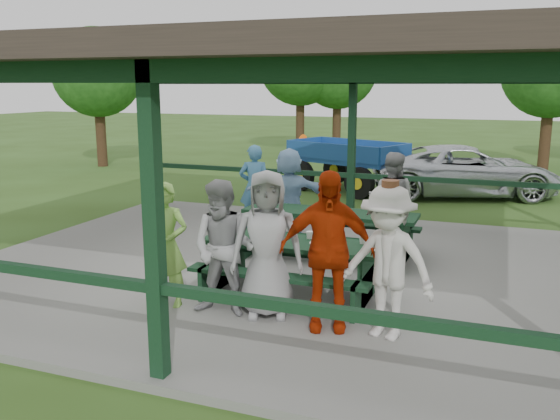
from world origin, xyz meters
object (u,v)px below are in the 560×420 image
at_px(picnic_table_near, 291,261).
at_px(spectator_grey, 391,201).
at_px(contestant_red, 327,251).
at_px(pickup_truck, 465,171).
at_px(farm_trailer, 347,165).
at_px(contestant_grey_mid, 267,244).
at_px(spectator_lblue, 289,194).
at_px(picnic_table_far, 329,227).
at_px(contestant_green, 166,245).
at_px(contestant_grey_left, 224,249).
at_px(spectator_blue, 255,187).
at_px(contestant_white_fedora, 387,262).

relative_size(picnic_table_near, spectator_grey, 1.43).
bearing_deg(spectator_grey, contestant_red, 91.13).
bearing_deg(pickup_truck, farm_trailer, 77.86).
bearing_deg(contestant_grey_mid, pickup_truck, 60.57).
distance_m(picnic_table_near, farm_trailer, 8.80).
relative_size(spectator_lblue, pickup_truck, 0.35).
distance_m(picnic_table_near, picnic_table_far, 2.00).
relative_size(picnic_table_near, contestant_green, 1.50).
bearing_deg(contestant_grey_left, contestant_green, 174.57).
height_order(picnic_table_near, picnic_table_far, same).
bearing_deg(picnic_table_near, pickup_truck, 79.45).
bearing_deg(spectator_grey, spectator_blue, -8.64).
bearing_deg(contestant_red, picnic_table_far, 88.88).
height_order(picnic_table_near, contestant_green, contestant_green).
bearing_deg(picnic_table_far, contestant_grey_left, -99.45).
height_order(spectator_blue, pickup_truck, spectator_blue).
distance_m(picnic_table_far, pickup_truck, 7.18).
bearing_deg(spectator_lblue, picnic_table_far, 117.02).
distance_m(picnic_table_far, contestant_green, 3.21).
xyz_separation_m(contestant_white_fedora, spectator_grey, (-0.62, 3.70, -0.03)).
height_order(picnic_table_near, contestant_red, contestant_red).
bearing_deg(farm_trailer, contestant_white_fedora, -51.83).
xyz_separation_m(spectator_blue, farm_trailer, (0.50, 5.35, -0.20)).
bearing_deg(spectator_grey, pickup_truck, -95.63).
bearing_deg(picnic_table_near, contestant_grey_left, -119.49).
bearing_deg(contestant_grey_left, contestant_red, -1.59).
distance_m(contestant_grey_left, contestant_red, 1.29).
bearing_deg(picnic_table_near, spectator_grey, 73.61).
bearing_deg(contestant_green, contestant_red, -7.16).
distance_m(picnic_table_near, contestant_grey_mid, 0.89).
xyz_separation_m(spectator_blue, spectator_grey, (2.77, -0.53, 0.01)).
relative_size(contestant_white_fedora, spectator_lblue, 1.06).
distance_m(contestant_white_fedora, spectator_lblue, 4.45).
height_order(picnic_table_near, contestant_grey_left, contestant_grey_left).
xyz_separation_m(contestant_grey_left, contestant_white_fedora, (1.98, 0.03, 0.03)).
distance_m(picnic_table_near, spectator_grey, 2.93).
bearing_deg(spectator_blue, picnic_table_far, 124.93).
height_order(contestant_green, spectator_lblue, spectator_lblue).
bearing_deg(picnic_table_near, picnic_table_far, 91.25).
bearing_deg(contestant_white_fedora, spectator_lblue, 139.10).
xyz_separation_m(contestant_grey_left, pickup_truck, (2.20, 9.91, -0.27)).
relative_size(contestant_white_fedora, spectator_grey, 1.06).
distance_m(contestant_red, spectator_lblue, 4.10).
distance_m(picnic_table_far, spectator_lblue, 1.32).
xyz_separation_m(contestant_red, spectator_grey, (0.07, 3.69, -0.09)).
xyz_separation_m(contestant_grey_left, contestant_red, (1.29, 0.04, 0.09)).
distance_m(spectator_blue, spectator_grey, 2.82).
height_order(pickup_truck, farm_trailer, farm_trailer).
xyz_separation_m(contestant_red, spectator_lblue, (-1.79, 3.68, -0.09)).
relative_size(contestant_grey_mid, contestant_white_fedora, 1.01).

